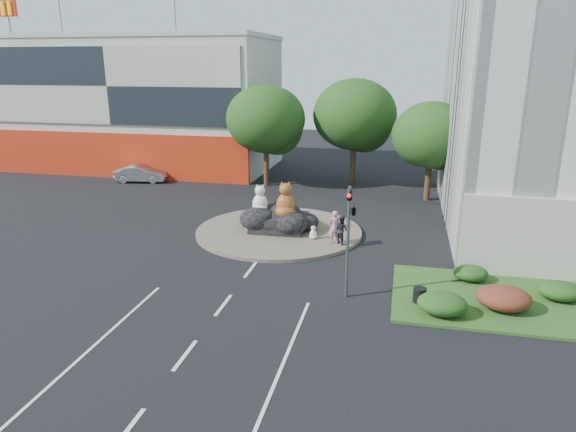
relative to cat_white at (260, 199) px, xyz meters
name	(u,v)px	position (x,y,z in m)	size (l,w,h in m)	color
ground	(223,305)	(1.19, -10.13, -2.01)	(120.00, 120.00, 0.00)	black
roundabout_island	(279,231)	(1.19, -0.13, -1.91)	(10.00, 10.00, 0.20)	brown
rock_plinth	(279,222)	(1.19, -0.13, -1.36)	(3.20, 2.60, 0.90)	black
shophouse_block	(143,103)	(-16.81, 17.78, 4.17)	(25.20, 12.30, 17.40)	beige
grass_verge	(511,301)	(13.19, -7.13, -1.95)	(10.00, 6.00, 0.12)	#1E4717
tree_left	(267,122)	(-2.74, 11.93, 3.24)	(6.46, 6.46, 8.27)	#382314
tree_mid	(355,118)	(4.26, 13.93, 3.55)	(6.84, 6.84, 8.76)	#382314
tree_right	(432,138)	(10.26, 9.93, 2.62)	(5.70, 5.70, 7.30)	#382314
hedge_near_green	(442,304)	(10.19, -9.13, -1.44)	(2.00, 1.60, 0.90)	#123611
hedge_red	(504,298)	(12.69, -8.13, -1.40)	(2.20, 1.76, 0.99)	#532116
hedge_mid_green	(560,291)	(15.19, -6.63, -1.49)	(1.80, 1.44, 0.81)	#123611
hedge_back_green	(470,273)	(11.69, -5.33, -1.53)	(1.60, 1.28, 0.72)	#123611
traffic_light	(351,218)	(6.28, -8.14, 1.61)	(0.44, 1.24, 5.00)	#595B60
street_lamp	(521,176)	(14.00, -2.13, 2.54)	(2.34, 0.22, 8.06)	#595B60
cat_white	(260,199)	(0.00, 0.00, 0.00)	(1.10, 0.95, 1.83)	silver
cat_tabby	(286,199)	(1.66, -0.35, 0.17)	(1.30, 1.12, 2.16)	#BD7927
kitten_calico	(250,223)	(-0.41, -0.87, -1.31)	(0.61, 0.53, 1.01)	silver
kitten_white	(313,232)	(3.51, -1.33, -1.41)	(0.48, 0.42, 0.80)	silver
pedestrian_pink	(334,227)	(4.76, -1.70, -0.89)	(0.67, 0.44, 1.85)	#CD849D
pedestrian_dark	(342,230)	(5.19, -1.79, -1.01)	(0.78, 0.61, 1.61)	black
parked_car	(141,174)	(-13.72, 10.67, -1.29)	(1.52, 4.36, 1.44)	#A4A7AC
litter_bin	(420,295)	(9.32, -8.20, -1.57)	(0.56, 0.56, 0.64)	black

